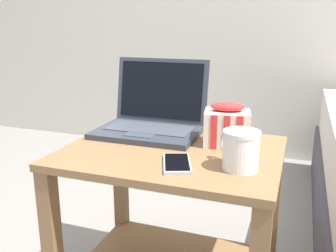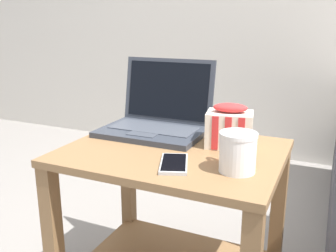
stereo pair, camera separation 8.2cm
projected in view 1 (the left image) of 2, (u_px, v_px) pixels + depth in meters
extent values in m
cube|color=olive|center=(172.00, 152.00, 1.11)|extent=(0.63, 0.49, 0.02)
cube|color=olive|center=(121.00, 193.00, 1.47)|extent=(0.04, 0.04, 0.54)
cube|color=olive|center=(272.00, 218.00, 1.29)|extent=(0.04, 0.04, 0.54)
cube|color=#333842|center=(147.00, 132.00, 1.24)|extent=(0.34, 0.23, 0.02)
cube|color=#424751|center=(149.00, 128.00, 1.25)|extent=(0.29, 0.13, 0.00)
cube|color=#424751|center=(139.00, 135.00, 1.18)|extent=(0.09, 0.05, 0.00)
cube|color=#333842|center=(161.00, 90.00, 1.33)|extent=(0.34, 0.05, 0.22)
cube|color=black|center=(161.00, 90.00, 1.32)|extent=(0.30, 0.04, 0.19)
cube|color=orange|center=(186.00, 108.00, 1.31)|extent=(0.05, 0.01, 0.03)
cube|color=red|center=(185.00, 92.00, 1.30)|extent=(0.04, 0.01, 0.04)
cube|color=black|center=(168.00, 90.00, 1.32)|extent=(0.03, 0.01, 0.04)
cube|color=orange|center=(158.00, 96.00, 1.34)|extent=(0.05, 0.01, 0.03)
cylinder|color=white|center=(241.00, 150.00, 0.94)|extent=(0.09, 0.09, 0.10)
cylinder|color=silver|center=(242.00, 133.00, 0.93)|extent=(0.09, 0.09, 0.01)
cylinder|color=black|center=(242.00, 136.00, 0.93)|extent=(0.08, 0.08, 0.01)
torus|color=white|center=(229.00, 144.00, 0.98)|extent=(0.06, 0.06, 0.08)
cube|color=silver|center=(227.00, 128.00, 1.13)|extent=(0.15, 0.12, 0.11)
cube|color=red|center=(214.00, 132.00, 1.09)|extent=(0.02, 0.01, 0.10)
cube|color=red|center=(227.00, 133.00, 1.08)|extent=(0.02, 0.01, 0.10)
cube|color=red|center=(240.00, 133.00, 1.08)|extent=(0.02, 0.01, 0.10)
ellipsoid|color=red|center=(228.00, 107.00, 1.11)|extent=(0.11, 0.08, 0.03)
cube|color=#B7BABC|center=(177.00, 164.00, 0.98)|extent=(0.11, 0.15, 0.01)
cube|color=black|center=(177.00, 162.00, 0.98)|extent=(0.10, 0.14, 0.00)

